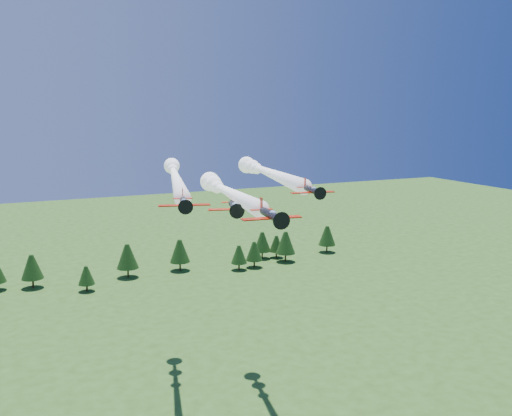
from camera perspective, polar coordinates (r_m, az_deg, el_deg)
name	(u,v)px	position (r m, az deg, el deg)	size (l,w,h in m)	color
plane_lead	(227,191)	(97.42, -2.94, 1.71)	(10.48, 41.91, 3.70)	black
plane_left	(175,175)	(114.64, -8.11, 3.25)	(19.46, 60.02, 3.70)	black
plane_right	(266,171)	(112.61, 1.01, 3.69)	(13.23, 47.89, 3.70)	black
plane_slot	(234,207)	(89.36, -2.22, 0.15)	(8.26, 9.16, 2.90)	black
treeline	(136,258)	(198.90, -11.90, -4.96)	(178.23, 19.17, 11.60)	#382314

